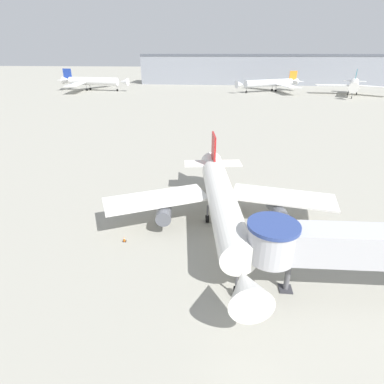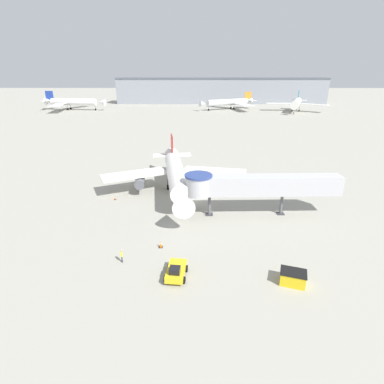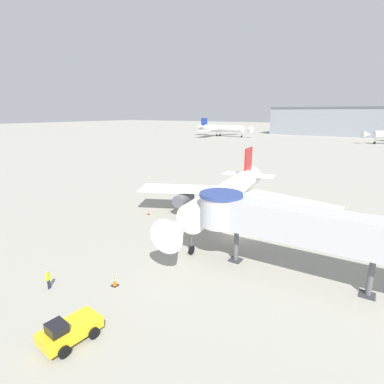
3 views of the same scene
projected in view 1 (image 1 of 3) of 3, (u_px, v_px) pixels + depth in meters
name	position (u px, v px, depth m)	size (l,w,h in m)	color
ground_plane	(248.00, 247.00, 31.16)	(800.00, 800.00, 0.00)	#9E9B8E
main_airplane	(222.00, 201.00, 32.71)	(26.88, 27.72, 8.54)	white
jet_bridge	(377.00, 246.00, 23.26)	(23.24, 4.10, 6.48)	#B7B7BC
traffic_cone_port_wing	(124.00, 239.00, 32.02)	(0.36, 0.36, 0.60)	black
background_jet_teal_tail	(354.00, 85.00, 135.90)	(31.98, 30.21, 10.83)	white
background_jet_orange_tail	(271.00, 83.00, 149.31)	(34.93, 34.87, 9.49)	silver
background_jet_blue_tail	(92.00, 81.00, 153.64)	(36.89, 39.58, 10.47)	white
terminal_building	(259.00, 69.00, 183.54)	(143.82, 18.78, 17.06)	gray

